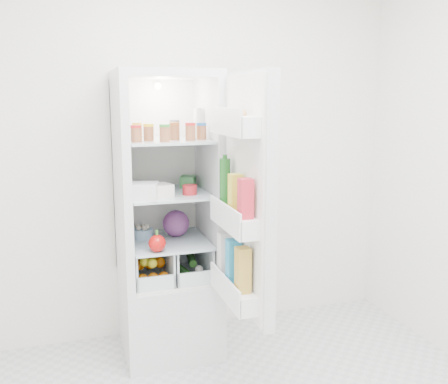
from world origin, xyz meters
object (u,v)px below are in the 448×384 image
object	(u,v)px
red_cabbage	(176,223)
fridge_door	(245,202)
mushroom_bowl	(142,233)
refrigerator	(167,250)

from	to	relation	value
red_cabbage	fridge_door	world-z (taller)	fridge_door
red_cabbage	mushroom_bowl	xyz separation A→B (m)	(-0.22, 0.03, -0.06)
refrigerator	fridge_door	bearing A→B (deg)	-64.81
refrigerator	mushroom_bowl	bearing A→B (deg)	165.25
refrigerator	mushroom_bowl	distance (m)	0.19
fridge_door	mushroom_bowl	bearing A→B (deg)	33.60
refrigerator	red_cabbage	world-z (taller)	refrigerator
red_cabbage	mushroom_bowl	size ratio (longest dim) A/B	1.30
red_cabbage	fridge_door	distance (m)	0.74
refrigerator	fridge_door	xyz separation A→B (m)	(0.30, -0.64, 0.43)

